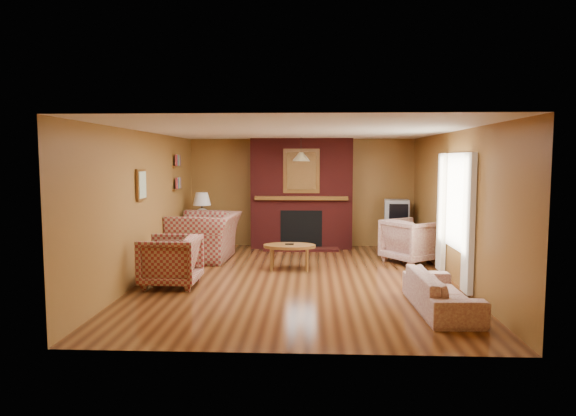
{
  "coord_description": "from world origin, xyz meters",
  "views": [
    {
      "loc": [
        0.21,
        -8.26,
        1.96
      ],
      "look_at": [
        -0.19,
        0.6,
        1.11
      ],
      "focal_mm": 32.0,
      "sensor_mm": 36.0,
      "label": 1
    }
  ],
  "objects_px": {
    "plaid_loveseat": "(205,236)",
    "coffee_table": "(289,248)",
    "floral_armchair": "(412,241)",
    "plaid_armchair": "(170,261)",
    "crt_tv": "(397,211)",
    "fireplace": "(302,194)",
    "side_table": "(202,237)",
    "tv_stand": "(396,236)",
    "table_lamp": "(202,206)",
    "floral_sofa": "(441,292)"
  },
  "relations": [
    {
      "from": "plaid_loveseat",
      "to": "plaid_armchair",
      "type": "distance_m",
      "value": 2.13
    },
    {
      "from": "coffee_table",
      "to": "crt_tv",
      "type": "distance_m",
      "value": 3.09
    },
    {
      "from": "plaid_loveseat",
      "to": "table_lamp",
      "type": "bearing_deg",
      "value": -161.01
    },
    {
      "from": "floral_armchair",
      "to": "tv_stand",
      "type": "bearing_deg",
      "value": -32.19
    },
    {
      "from": "plaid_armchair",
      "to": "table_lamp",
      "type": "distance_m",
      "value": 3.08
    },
    {
      "from": "side_table",
      "to": "tv_stand",
      "type": "height_order",
      "value": "side_table"
    },
    {
      "from": "plaid_loveseat",
      "to": "floral_sofa",
      "type": "relative_size",
      "value": 0.84
    },
    {
      "from": "floral_sofa",
      "to": "floral_armchair",
      "type": "bearing_deg",
      "value": -5.96
    },
    {
      "from": "plaid_armchair",
      "to": "crt_tv",
      "type": "distance_m",
      "value": 5.25
    },
    {
      "from": "plaid_armchair",
      "to": "plaid_loveseat",
      "type": "bearing_deg",
      "value": 177.46
    },
    {
      "from": "tv_stand",
      "to": "plaid_loveseat",
      "type": "bearing_deg",
      "value": -157.7
    },
    {
      "from": "side_table",
      "to": "table_lamp",
      "type": "xyz_separation_m",
      "value": [
        0.0,
        -0.0,
        0.66
      ]
    },
    {
      "from": "floral_armchair",
      "to": "tv_stand",
      "type": "xyz_separation_m",
      "value": [
        -0.07,
        1.36,
        -0.11
      ]
    },
    {
      "from": "floral_sofa",
      "to": "coffee_table",
      "type": "relative_size",
      "value": 1.8
    },
    {
      "from": "plaid_armchair",
      "to": "floral_armchair",
      "type": "height_order",
      "value": "floral_armchair"
    },
    {
      "from": "side_table",
      "to": "table_lamp",
      "type": "relative_size",
      "value": 0.98
    },
    {
      "from": "plaid_loveseat",
      "to": "floral_armchair",
      "type": "relative_size",
      "value": 1.53
    },
    {
      "from": "plaid_loveseat",
      "to": "floral_sofa",
      "type": "height_order",
      "value": "plaid_loveseat"
    },
    {
      "from": "table_lamp",
      "to": "crt_tv",
      "type": "height_order",
      "value": "table_lamp"
    },
    {
      "from": "fireplace",
      "to": "side_table",
      "type": "xyz_separation_m",
      "value": [
        -2.1,
        -0.53,
        -0.87
      ]
    },
    {
      "from": "table_lamp",
      "to": "side_table",
      "type": "bearing_deg",
      "value": 90.0
    },
    {
      "from": "fireplace",
      "to": "tv_stand",
      "type": "height_order",
      "value": "fireplace"
    },
    {
      "from": "plaid_loveseat",
      "to": "fireplace",
      "type": "bearing_deg",
      "value": 131.07
    },
    {
      "from": "fireplace",
      "to": "side_table",
      "type": "height_order",
      "value": "fireplace"
    },
    {
      "from": "floral_armchair",
      "to": "table_lamp",
      "type": "height_order",
      "value": "table_lamp"
    },
    {
      "from": "floral_armchair",
      "to": "side_table",
      "type": "relative_size",
      "value": 1.47
    },
    {
      "from": "fireplace",
      "to": "coffee_table",
      "type": "xyz_separation_m",
      "value": [
        -0.17,
        -2.29,
        -0.79
      ]
    },
    {
      "from": "floral_sofa",
      "to": "side_table",
      "type": "relative_size",
      "value": 2.7
    },
    {
      "from": "plaid_loveseat",
      "to": "coffee_table",
      "type": "height_order",
      "value": "plaid_loveseat"
    },
    {
      "from": "coffee_table",
      "to": "side_table",
      "type": "xyz_separation_m",
      "value": [
        -1.93,
        1.76,
        -0.09
      ]
    },
    {
      "from": "tv_stand",
      "to": "plaid_armchair",
      "type": "bearing_deg",
      "value": -135.25
    },
    {
      "from": "floral_armchair",
      "to": "coffee_table",
      "type": "distance_m",
      "value": 2.41
    },
    {
      "from": "floral_armchair",
      "to": "fireplace",
      "type": "bearing_deg",
      "value": 18.83
    },
    {
      "from": "plaid_armchair",
      "to": "crt_tv",
      "type": "relative_size",
      "value": 1.52
    },
    {
      "from": "tv_stand",
      "to": "crt_tv",
      "type": "relative_size",
      "value": 1.08
    },
    {
      "from": "side_table",
      "to": "crt_tv",
      "type": "bearing_deg",
      "value": 4.74
    },
    {
      "from": "plaid_armchair",
      "to": "floral_sofa",
      "type": "distance_m",
      "value": 4.01
    },
    {
      "from": "coffee_table",
      "to": "tv_stand",
      "type": "bearing_deg",
      "value": 43.57
    },
    {
      "from": "plaid_armchair",
      "to": "table_lamp",
      "type": "xyz_separation_m",
      "value": [
        -0.15,
        3.02,
        0.58
      ]
    },
    {
      "from": "plaid_loveseat",
      "to": "floral_armchair",
      "type": "height_order",
      "value": "plaid_loveseat"
    },
    {
      "from": "floral_sofa",
      "to": "tv_stand",
      "type": "relative_size",
      "value": 2.71
    },
    {
      "from": "crt_tv",
      "to": "floral_sofa",
      "type": "bearing_deg",
      "value": -91.92
    },
    {
      "from": "table_lamp",
      "to": "plaid_loveseat",
      "type": "bearing_deg",
      "value": -74.39
    },
    {
      "from": "fireplace",
      "to": "side_table",
      "type": "distance_m",
      "value": 2.34
    },
    {
      "from": "floral_armchair",
      "to": "crt_tv",
      "type": "height_order",
      "value": "crt_tv"
    },
    {
      "from": "side_table",
      "to": "tv_stand",
      "type": "xyz_separation_m",
      "value": [
        4.15,
        0.35,
        -0.0
      ]
    },
    {
      "from": "fireplace",
      "to": "plaid_armchair",
      "type": "height_order",
      "value": "fireplace"
    },
    {
      "from": "fireplace",
      "to": "floral_armchair",
      "type": "bearing_deg",
      "value": -36.08
    },
    {
      "from": "plaid_loveseat",
      "to": "floral_armchair",
      "type": "bearing_deg",
      "value": 91.72
    },
    {
      "from": "floral_armchair",
      "to": "side_table",
      "type": "bearing_deg",
      "value": 41.46
    }
  ]
}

